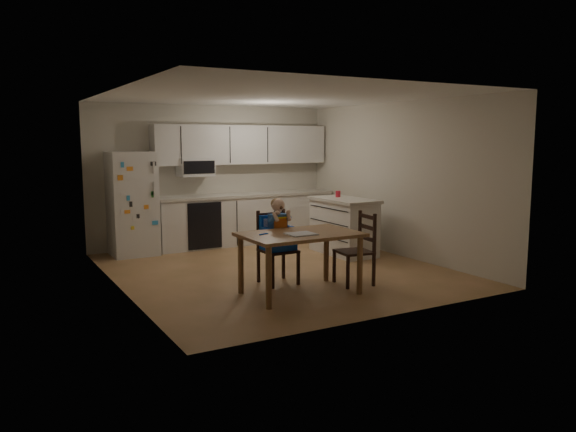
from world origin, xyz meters
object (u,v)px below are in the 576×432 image
Objects in this scene: chair_side at (360,244)px; refrigerator at (132,204)px; chair_booster at (276,232)px; dining_table at (300,241)px; red_cup at (338,194)px; kitchen_island at (344,226)px.

refrigerator is at bearing -140.55° from chair_side.
refrigerator is 3.04m from chair_booster.
chair_booster is 1.20× the size of chair_side.
refrigerator reaches higher than dining_table.
red_cup is (3.12, -1.41, 0.13)m from refrigerator.
kitchen_island is at bearing 29.87° from chair_booster.
chair_booster reaches higher than kitchen_island.
chair_booster is 1.12m from chair_side.
red_cup is 0.11× the size of chair_side.
kitchen_island is at bearing 158.55° from chair_side.
red_cup reaches higher than kitchen_island.
dining_table is at bearing -136.82° from kitchen_island.
chair_side is (0.95, -0.58, -0.15)m from chair_booster.
red_cup is 2.80m from dining_table.
refrigerator reaches higher than chair_side.
kitchen_island is 1.33× the size of chair_side.
refrigerator is 1.35× the size of kitchen_island.
chair_booster reaches higher than dining_table.
kitchen_island is at bearing -28.07° from refrigerator.
chair_booster is (1.19, -2.79, -0.16)m from refrigerator.
chair_side is (0.94, 0.04, -0.12)m from dining_table.
chair_booster is at bearing -148.61° from kitchen_island.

